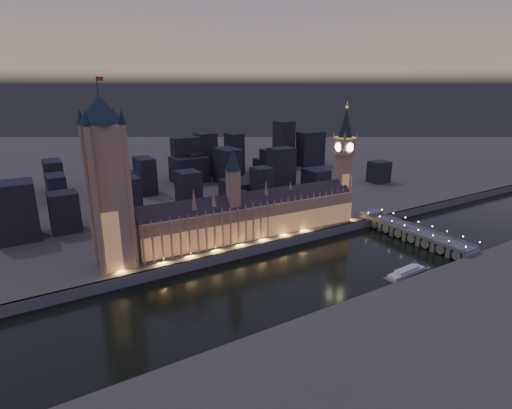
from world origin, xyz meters
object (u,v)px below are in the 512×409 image
palace_of_westminster (253,215)px  victoria_tower (107,178)px  river_boat (407,272)px  elizabeth_tower (344,155)px  westminster_bridge (411,233)px

palace_of_westminster → victoria_tower: victoria_tower is taller
river_boat → palace_of_westminster: bearing=121.5°
elizabeth_tower → palace_of_westminster: bearing=-179.9°
palace_of_westminster → river_boat: bearing=-58.5°
palace_of_westminster → elizabeth_tower: (101.46, 0.19, 43.80)m
victoria_tower → westminster_bridge: victoria_tower is taller
palace_of_westminster → river_boat: size_ratio=4.76×
palace_of_westminster → victoria_tower: bearing=179.9°
victoria_tower → elizabeth_tower: (218.00, -0.00, -3.34)m
victoria_tower → river_boat: victoria_tower is taller
elizabeth_tower → river_boat: bearing=-107.6°
elizabeth_tower → victoria_tower: bearing=180.0°
elizabeth_tower → river_boat: elizabeth_tower is taller
westminster_bridge → river_boat: size_ratio=2.66×
palace_of_westminster → victoria_tower: (-116.54, 0.19, 47.15)m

